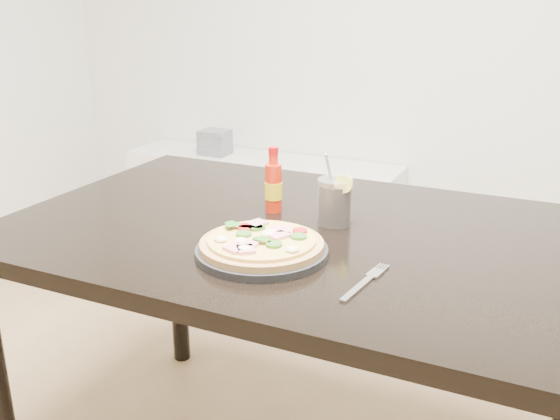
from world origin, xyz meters
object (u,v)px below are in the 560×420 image
at_px(dining_table, 301,259).
at_px(hot_sauce_bottle, 273,186).
at_px(plate, 262,251).
at_px(cola_cup, 335,202).
at_px(media_console, 261,206).
at_px(fork, 366,281).
at_px(pizza, 261,243).

height_order(dining_table, hot_sauce_bottle, hot_sauce_bottle).
relative_size(dining_table, plate, 5.00).
distance_m(hot_sauce_bottle, cola_cup, 0.17).
bearing_deg(plate, media_console, 117.03).
bearing_deg(cola_cup, dining_table, -136.55).
distance_m(cola_cup, media_console, 1.72).
relative_size(fork, media_console, 0.13).
bearing_deg(fork, media_console, 130.23).
height_order(dining_table, pizza, pizza).
xyz_separation_m(plate, media_console, (-0.82, 1.61, -0.51)).
bearing_deg(pizza, media_console, 117.01).
relative_size(pizza, media_console, 0.19).
relative_size(plate, pizza, 1.07).
distance_m(plate, cola_cup, 0.26).
distance_m(dining_table, plate, 0.21).
relative_size(dining_table, media_console, 1.00).
bearing_deg(plate, dining_table, 86.96).
distance_m(pizza, cola_cup, 0.26).
height_order(pizza, fork, pizza).
height_order(plate, fork, plate).
distance_m(hot_sauce_bottle, fork, 0.46).
relative_size(plate, hot_sauce_bottle, 1.68).
xyz_separation_m(dining_table, plate, (-0.01, -0.19, 0.09)).
height_order(dining_table, media_console, dining_table).
distance_m(plate, media_console, 1.87).
height_order(plate, pizza, pizza).
height_order(fork, media_console, fork).
bearing_deg(fork, dining_table, 143.30).
height_order(pizza, cola_cup, cola_cup).
relative_size(hot_sauce_bottle, fork, 0.88).
height_order(dining_table, cola_cup, cola_cup).
bearing_deg(plate, hot_sauce_bottle, 110.67).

